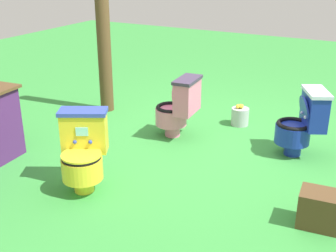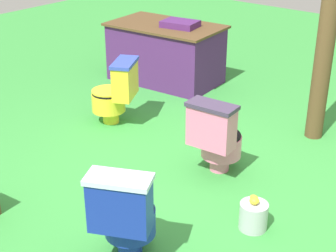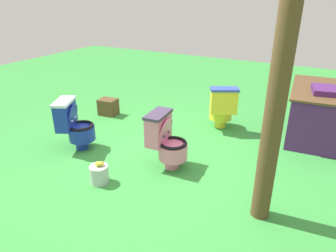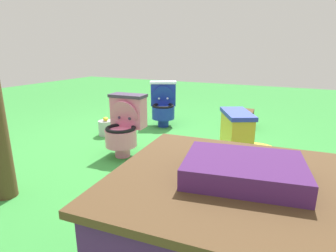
{
  "view_description": "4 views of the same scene",
  "coord_description": "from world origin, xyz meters",
  "px_view_note": "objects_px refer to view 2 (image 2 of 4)",
  "views": [
    {
      "loc": [
        -4.26,
        -1.82,
        2.06
      ],
      "look_at": [
        -0.48,
        0.22,
        0.34
      ],
      "focal_mm": 46.99,
      "sensor_mm": 36.0,
      "label": 1
    },
    {
      "loc": [
        2.29,
        -3.11,
        2.43
      ],
      "look_at": [
        -0.41,
        0.19,
        0.41
      ],
      "focal_mm": 54.98,
      "sensor_mm": 36.0,
      "label": 2
    },
    {
      "loc": [
        3.02,
        2.02,
        2.09
      ],
      "look_at": [
        -0.47,
        0.11,
        0.33
      ],
      "focal_mm": 32.61,
      "sensor_mm": 36.0,
      "label": 3
    },
    {
      "loc": [
        -1.84,
        2.97,
        1.25
      ],
      "look_at": [
        -0.46,
        0.15,
        0.37
      ],
      "focal_mm": 29.39,
      "sensor_mm": 36.0,
      "label": 4
    }
  ],
  "objects_px": {
    "wooden_post": "(326,43)",
    "lemon_bucket": "(253,215)",
    "toilet_blue": "(125,213)",
    "vendor_table": "(166,53)",
    "toilet_pink": "(217,136)",
    "toilet_yellow": "(116,92)"
  },
  "relations": [
    {
      "from": "toilet_blue",
      "to": "toilet_pink",
      "type": "bearing_deg",
      "value": 71.35
    },
    {
      "from": "toilet_yellow",
      "to": "vendor_table",
      "type": "distance_m",
      "value": 1.46
    },
    {
      "from": "toilet_pink",
      "to": "vendor_table",
      "type": "xyz_separation_m",
      "value": [
        -1.91,
        1.6,
        0.02
      ]
    },
    {
      "from": "vendor_table",
      "to": "wooden_post",
      "type": "relative_size",
      "value": 0.75
    },
    {
      "from": "toilet_pink",
      "to": "toilet_yellow",
      "type": "relative_size",
      "value": 1.0
    },
    {
      "from": "toilet_blue",
      "to": "vendor_table",
      "type": "distance_m",
      "value": 3.65
    },
    {
      "from": "toilet_yellow",
      "to": "lemon_bucket",
      "type": "relative_size",
      "value": 2.63
    },
    {
      "from": "toilet_pink",
      "to": "toilet_yellow",
      "type": "height_order",
      "value": "same"
    },
    {
      "from": "toilet_yellow",
      "to": "wooden_post",
      "type": "height_order",
      "value": "wooden_post"
    },
    {
      "from": "toilet_pink",
      "to": "toilet_yellow",
      "type": "bearing_deg",
      "value": 167.25
    },
    {
      "from": "wooden_post",
      "to": "vendor_table",
      "type": "bearing_deg",
      "value": 172.23
    },
    {
      "from": "toilet_yellow",
      "to": "lemon_bucket",
      "type": "height_order",
      "value": "toilet_yellow"
    },
    {
      "from": "vendor_table",
      "to": "toilet_blue",
      "type": "bearing_deg",
      "value": -54.88
    },
    {
      "from": "toilet_pink",
      "to": "toilet_blue",
      "type": "distance_m",
      "value": 1.39
    },
    {
      "from": "wooden_post",
      "to": "toilet_yellow",
      "type": "bearing_deg",
      "value": -149.74
    },
    {
      "from": "wooden_post",
      "to": "lemon_bucket",
      "type": "relative_size",
      "value": 7.37
    },
    {
      "from": "toilet_blue",
      "to": "wooden_post",
      "type": "relative_size",
      "value": 0.36
    },
    {
      "from": "wooden_post",
      "to": "lemon_bucket",
      "type": "xyz_separation_m",
      "value": [
        0.34,
        -1.81,
        -0.9
      ]
    },
    {
      "from": "toilet_blue",
      "to": "wooden_post",
      "type": "xyz_separation_m",
      "value": [
        0.19,
        2.67,
        0.64
      ]
    },
    {
      "from": "toilet_yellow",
      "to": "vendor_table",
      "type": "height_order",
      "value": "vendor_table"
    },
    {
      "from": "toilet_pink",
      "to": "vendor_table",
      "type": "height_order",
      "value": "vendor_table"
    },
    {
      "from": "lemon_bucket",
      "to": "toilet_pink",
      "type": "bearing_deg",
      "value": 143.9
    }
  ]
}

